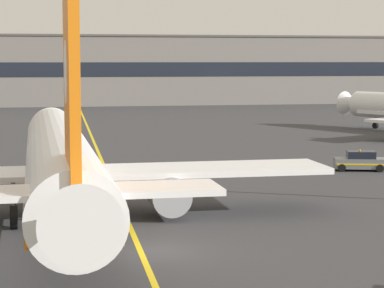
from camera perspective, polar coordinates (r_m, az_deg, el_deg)
name	(u,v)px	position (r m, az deg, el deg)	size (l,w,h in m)	color
ground_plane	(156,251)	(38.98, -2.58, -7.66)	(400.00, 400.00, 0.00)	#353538
taxiway_centreline	(105,168)	(68.32, -6.23, -1.74)	(0.30, 180.00, 0.01)	yellow
airliner_foreground	(60,163)	(46.25, -9.42, -1.32)	(32.03, 41.42, 11.65)	white
service_car_second	(360,161)	(68.02, 11.91, -1.22)	(4.53, 2.89, 1.79)	slate
safety_cone_by_nose_gear	(65,175)	(63.27, -9.04, -2.18)	(0.44, 0.44, 0.55)	orange
terminal_building	(88,70)	(163.64, -7.46, 5.26)	(159.99, 12.40, 14.13)	slate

